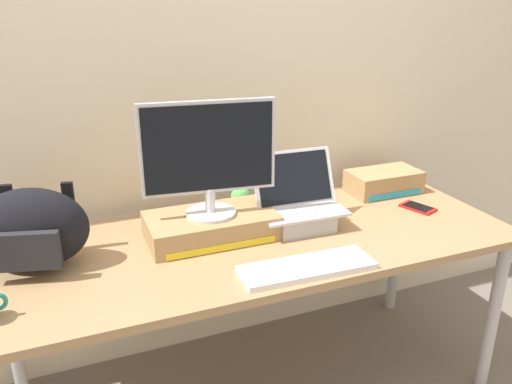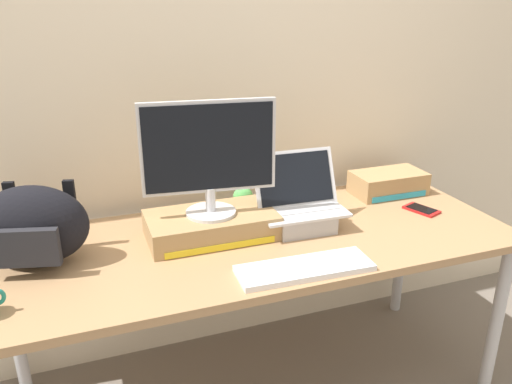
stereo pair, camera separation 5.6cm
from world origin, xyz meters
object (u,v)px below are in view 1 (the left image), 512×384
at_px(desktop_monitor, 209,156).
at_px(external_keyboard, 307,267).
at_px(cell_phone, 418,207).
at_px(open_laptop, 299,212).
at_px(messenger_backpack, 32,229).
at_px(toner_box_cyan, 384,182).
at_px(toner_box_yellow, 211,226).
at_px(plush_toy, 241,197).

bearing_deg(desktop_monitor, external_keyboard, -51.76).
xyz_separation_m(external_keyboard, cell_phone, (0.67, 0.29, -0.01)).
height_order(external_keyboard, cell_phone, external_keyboard).
height_order(open_laptop, messenger_backpack, open_laptop).
relative_size(desktop_monitor, external_keyboard, 1.05).
relative_size(desktop_monitor, cell_phone, 3.04).
bearing_deg(toner_box_cyan, messenger_backpack, -173.93).
bearing_deg(messenger_backpack, external_keyboard, -8.81).
relative_size(messenger_backpack, toner_box_cyan, 1.22).
relative_size(external_keyboard, messenger_backpack, 1.15).
bearing_deg(desktop_monitor, toner_box_cyan, 17.10).
height_order(cell_phone, toner_box_cyan, toner_box_cyan).
bearing_deg(toner_box_yellow, plush_toy, 49.44).
distance_m(toner_box_yellow, desktop_monitor, 0.27).
xyz_separation_m(cell_phone, toner_box_cyan, (-0.02, 0.22, 0.04)).
relative_size(toner_box_yellow, plush_toy, 5.53).
bearing_deg(desktop_monitor, toner_box_yellow, 87.44).
bearing_deg(plush_toy, messenger_backpack, -163.48).
bearing_deg(cell_phone, toner_box_cyan, 74.32).
bearing_deg(toner_box_yellow, toner_box_cyan, 10.26).
distance_m(toner_box_yellow, external_keyboard, 0.41).
xyz_separation_m(plush_toy, toner_box_cyan, (0.66, -0.08, 0.01)).
height_order(toner_box_yellow, messenger_backpack, messenger_backpack).
height_order(desktop_monitor, messenger_backpack, desktop_monitor).
distance_m(desktop_monitor, toner_box_cyan, 0.92).
xyz_separation_m(desktop_monitor, cell_phone, (0.88, -0.06, -0.31)).
bearing_deg(messenger_backpack, desktop_monitor, 14.52).
xyz_separation_m(external_keyboard, messenger_backpack, (-0.81, 0.35, 0.12)).
xyz_separation_m(messenger_backpack, plush_toy, (0.80, 0.24, -0.09)).
distance_m(external_keyboard, toner_box_cyan, 0.83).
relative_size(messenger_backpack, plush_toy, 4.62).
distance_m(messenger_backpack, cell_phone, 1.49).
relative_size(open_laptop, toner_box_cyan, 1.04).
distance_m(toner_box_yellow, open_laptop, 0.34).
height_order(external_keyboard, plush_toy, plush_toy).
relative_size(external_keyboard, cell_phone, 2.88).
bearing_deg(desktop_monitor, messenger_backpack, -173.47).
bearing_deg(toner_box_yellow, messenger_backpack, 179.88).
height_order(messenger_backpack, toner_box_cyan, messenger_backpack).
distance_m(open_laptop, toner_box_cyan, 0.56).
height_order(messenger_backpack, plush_toy, messenger_backpack).
relative_size(open_laptop, external_keyboard, 0.74).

